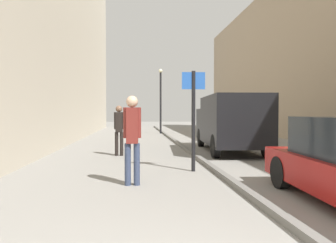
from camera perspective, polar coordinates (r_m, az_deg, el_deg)
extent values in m
plane|color=gray|center=(13.76, -4.08, -4.75)|extent=(80.00, 80.00, 0.00)
cube|color=#615F5B|center=(13.90, 2.47, -4.44)|extent=(0.16, 40.00, 0.12)
cylinder|color=black|center=(11.12, -9.46, -4.11)|extent=(0.12, 0.12, 0.84)
cylinder|color=black|center=(11.10, -8.55, -4.12)|extent=(0.12, 0.12, 0.84)
cube|color=black|center=(11.06, -9.02, -0.13)|extent=(0.25, 0.21, 0.71)
cylinder|color=black|center=(11.08, -9.68, 0.15)|extent=(0.10, 0.10, 0.60)
cylinder|color=black|center=(11.04, -8.37, 0.15)|extent=(0.10, 0.10, 0.60)
sphere|color=brown|center=(11.06, -9.03, 2.32)|extent=(0.23, 0.23, 0.23)
cylinder|color=#2D3851|center=(19.48, -6.44, -1.66)|extent=(0.12, 0.12, 0.83)
cylinder|color=#2D3851|center=(19.55, -6.93, -1.66)|extent=(0.12, 0.12, 0.83)
cube|color=brown|center=(19.49, -6.69, 0.60)|extent=(0.28, 0.26, 0.71)
cylinder|color=brown|center=(19.44, -6.34, 0.76)|extent=(0.10, 0.10, 0.60)
cylinder|color=brown|center=(19.53, -7.04, 0.76)|extent=(0.10, 0.10, 0.60)
sphere|color=#9E755B|center=(19.48, -6.69, 1.98)|extent=(0.23, 0.23, 0.23)
cylinder|color=#2D3851|center=(6.57, -7.43, -7.85)|extent=(0.13, 0.13, 0.88)
cylinder|color=#2D3851|center=(6.57, -5.78, -7.85)|extent=(0.13, 0.13, 0.88)
cube|color=maroon|center=(6.49, -6.63, -0.72)|extent=(0.25, 0.21, 0.75)
cylinder|color=maroon|center=(6.49, -7.82, -0.23)|extent=(0.11, 0.11, 0.64)
cylinder|color=maroon|center=(6.48, -5.45, -0.22)|extent=(0.11, 0.11, 0.64)
sphere|color=tan|center=(6.48, -6.65, 3.67)|extent=(0.24, 0.24, 0.24)
cube|color=black|center=(11.78, 11.95, 0.24)|extent=(2.22, 3.82, 1.82)
cube|color=black|center=(14.29, 9.49, -0.43)|extent=(2.06, 1.57, 1.36)
cube|color=black|center=(14.77, 9.11, 0.80)|extent=(1.65, 0.16, 0.60)
cylinder|color=black|center=(14.04, 6.06, -2.99)|extent=(0.28, 0.81, 0.80)
cylinder|color=black|center=(14.39, 13.04, -2.91)|extent=(0.28, 0.81, 0.80)
cylinder|color=black|center=(10.54, 8.75, -4.52)|extent=(0.28, 0.81, 0.80)
cylinder|color=black|center=(11.00, 17.84, -4.32)|extent=(0.28, 0.81, 0.80)
cylinder|color=black|center=(6.70, 20.09, -8.80)|extent=(0.23, 0.65, 0.64)
cylinder|color=black|center=(8.03, 4.71, 0.03)|extent=(0.10, 0.10, 2.60)
cube|color=#2659B2|center=(8.07, 4.72, 7.51)|extent=(0.60, 0.07, 0.44)
cylinder|color=black|center=(22.87, -1.37, 3.42)|extent=(0.14, 0.14, 4.50)
sphere|color=beige|center=(23.07, -1.38, 9.31)|extent=(0.28, 0.28, 0.28)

